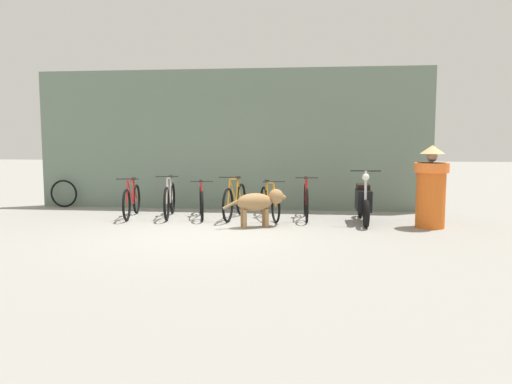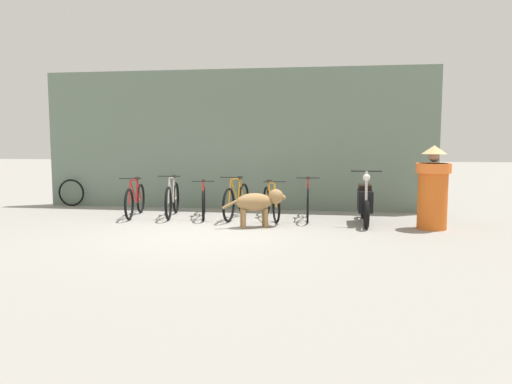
# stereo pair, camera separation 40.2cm
# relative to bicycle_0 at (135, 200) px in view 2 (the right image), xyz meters

# --- Properties ---
(ground_plane) EXTENTS (60.00, 60.00, 0.00)m
(ground_plane) POSITION_rel_bicycle_0_xyz_m (1.86, -1.70, -0.35)
(ground_plane) COLOR gray
(shop_wall_back) EXTENTS (9.37, 0.20, 3.30)m
(shop_wall_back) POSITION_rel_bicycle_0_xyz_m (1.86, 1.57, 1.30)
(shop_wall_back) COLOR slate
(shop_wall_back) RESTS_ON ground
(bicycle_0) EXTENTS (0.46, 1.68, 0.86)m
(bicycle_0) POSITION_rel_bicycle_0_xyz_m (0.00, 0.00, 0.00)
(bicycle_0) COLOR black
(bicycle_0) RESTS_ON ground
(bicycle_1) EXTENTS (0.46, 1.71, 0.91)m
(bicycle_1) POSITION_rel_bicycle_0_xyz_m (0.80, 0.11, 0.02)
(bicycle_1) COLOR black
(bicycle_1) RESTS_ON ground
(bicycle_2) EXTENTS (0.54, 1.59, 0.82)m
(bicycle_2) POSITION_rel_bicycle_0_xyz_m (1.49, 0.13, -0.02)
(bicycle_2) COLOR black
(bicycle_2) RESTS_ON ground
(bicycle_3) EXTENTS (0.46, 1.72, 0.91)m
(bicycle_3) POSITION_rel_bicycle_0_xyz_m (2.22, 0.08, 0.02)
(bicycle_3) COLOR black
(bicycle_3) RESTS_ON ground
(bicycle_4) EXTENTS (0.63, 1.63, 0.83)m
(bicycle_4) POSITION_rel_bicycle_0_xyz_m (2.95, 0.12, -0.01)
(bicycle_4) COLOR black
(bicycle_4) RESTS_ON ground
(bicycle_5) EXTENTS (0.46, 1.71, 0.90)m
(bicycle_5) POSITION_rel_bicycle_0_xyz_m (3.70, 0.23, 0.02)
(bicycle_5) COLOR black
(bicycle_5) RESTS_ON ground
(motorcycle) EXTENTS (0.58, 1.80, 1.08)m
(motorcycle) POSITION_rel_bicycle_0_xyz_m (4.85, -0.13, 0.07)
(motorcycle) COLOR black
(motorcycle) RESTS_ON ground
(stray_dog) EXTENTS (1.18, 0.63, 0.72)m
(stray_dog) POSITION_rel_bicycle_0_xyz_m (2.84, -0.89, 0.13)
(stray_dog) COLOR #997247
(stray_dog) RESTS_ON ground
(person_in_robes) EXTENTS (0.88, 0.88, 1.55)m
(person_in_robes) POSITION_rel_bicycle_0_xyz_m (6.05, -0.57, 0.41)
(person_in_robes) COLOR orange
(person_in_robes) RESTS_ON ground
(spare_tire_left) EXTENTS (0.68, 0.07, 0.68)m
(spare_tire_left) POSITION_rel_bicycle_0_xyz_m (-2.22, 1.31, -0.01)
(spare_tire_left) COLOR black
(spare_tire_left) RESTS_ON ground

